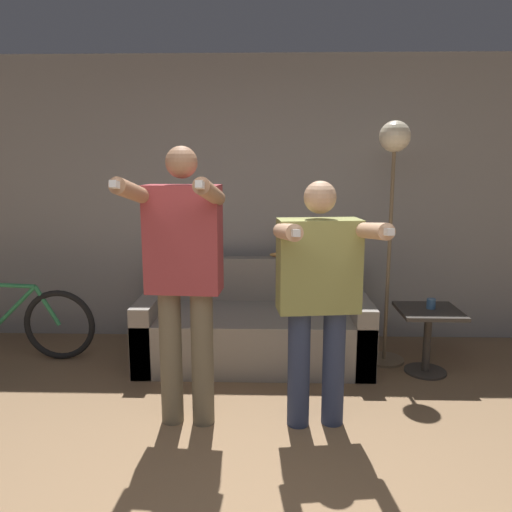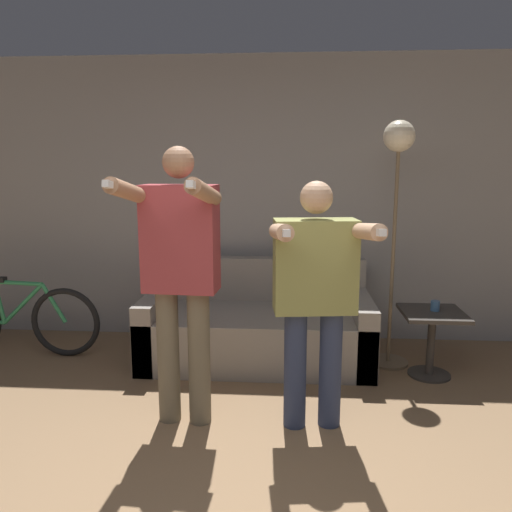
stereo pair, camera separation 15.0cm
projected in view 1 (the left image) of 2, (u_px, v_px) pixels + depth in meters
wall_back at (256, 201)px, 4.63m from camera, size 10.00×0.05×2.60m
couch at (255, 328)px, 4.24m from camera, size 1.88×0.91×0.81m
person_left at (184, 268)px, 3.02m from camera, size 0.55×0.69×1.74m
person_right at (319, 288)px, 3.02m from camera, size 0.61×0.72×1.54m
cat at (301, 248)px, 4.45m from camera, size 0.46×0.12×0.19m
floor_lamp at (393, 176)px, 3.94m from camera, size 0.33×0.33×1.97m
side_table at (428, 327)px, 3.92m from camera, size 0.47×0.47×0.52m
cup at (431, 304)px, 3.91m from camera, size 0.07×0.07×0.08m
bicycle at (8, 323)px, 4.21m from camera, size 1.48×0.07×0.69m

